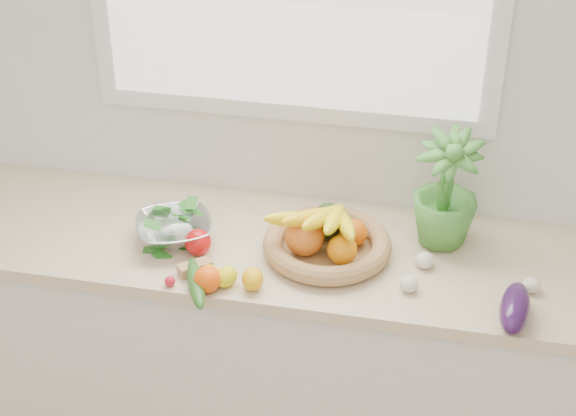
% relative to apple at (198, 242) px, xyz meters
% --- Properties ---
extents(back_wall, '(4.50, 0.02, 2.70)m').
position_rel_apple_xyz_m(back_wall, '(0.22, 0.40, 0.41)').
color(back_wall, white).
rests_on(back_wall, ground).
extents(counter_cabinet, '(2.20, 0.58, 0.86)m').
position_rel_apple_xyz_m(counter_cabinet, '(0.22, 0.10, -0.51)').
color(counter_cabinet, silver).
rests_on(counter_cabinet, ground).
extents(countertop, '(2.24, 0.62, 0.04)m').
position_rel_apple_xyz_m(countertop, '(0.22, 0.10, -0.06)').
color(countertop, beige).
rests_on(countertop, counter_cabinet).
extents(orange_loose, '(0.08, 0.08, 0.08)m').
position_rel_apple_xyz_m(orange_loose, '(0.08, -0.18, -0.00)').
color(orange_loose, '#FF5508').
rests_on(orange_loose, countertop).
extents(lemon_a, '(0.10, 0.10, 0.06)m').
position_rel_apple_xyz_m(lemon_a, '(0.08, -0.15, -0.01)').
color(lemon_a, '#E4BA0C').
rests_on(lemon_a, countertop).
extents(lemon_b, '(0.09, 0.09, 0.06)m').
position_rel_apple_xyz_m(lemon_b, '(0.13, -0.14, -0.01)').
color(lemon_b, yellow).
rests_on(lemon_b, countertop).
extents(lemon_c, '(0.08, 0.09, 0.06)m').
position_rel_apple_xyz_m(lemon_c, '(0.21, -0.14, -0.01)').
color(lemon_c, '#F9B30D').
rests_on(lemon_c, countertop).
extents(apple, '(0.10, 0.10, 0.08)m').
position_rel_apple_xyz_m(apple, '(0.00, 0.00, 0.00)').
color(apple, red).
rests_on(apple, countertop).
extents(ginger, '(0.11, 0.10, 0.03)m').
position_rel_apple_xyz_m(ginger, '(0.02, -0.10, -0.03)').
color(ginger, tan).
rests_on(ginger, countertop).
extents(garlic_a, '(0.07, 0.07, 0.05)m').
position_rel_apple_xyz_m(garlic_a, '(1.01, 0.01, -0.02)').
color(garlic_a, white).
rests_on(garlic_a, countertop).
extents(garlic_b, '(0.08, 0.08, 0.05)m').
position_rel_apple_xyz_m(garlic_b, '(0.69, 0.07, -0.02)').
color(garlic_b, white).
rests_on(garlic_b, countertop).
extents(garlic_c, '(0.07, 0.07, 0.05)m').
position_rel_apple_xyz_m(garlic_c, '(0.66, -0.06, -0.02)').
color(garlic_c, silver).
rests_on(garlic_c, countertop).
extents(eggplant, '(0.10, 0.23, 0.09)m').
position_rel_apple_xyz_m(eggplant, '(0.96, -0.13, 0.00)').
color(eggplant, '#2F103E').
rests_on(eggplant, countertop).
extents(cucumber, '(0.14, 0.25, 0.05)m').
position_rel_apple_xyz_m(cucumber, '(0.05, -0.18, -0.02)').
color(cucumber, '#2A5719').
rests_on(cucumber, countertop).
extents(radish, '(0.04, 0.04, 0.03)m').
position_rel_apple_xyz_m(radish, '(-0.03, -0.18, -0.03)').
color(radish, red).
rests_on(radish, countertop).
extents(potted_herb, '(0.23, 0.23, 0.37)m').
position_rel_apple_xyz_m(potted_herb, '(0.73, 0.22, 0.16)').
color(potted_herb, '#458E33').
rests_on(potted_herb, countertop).
extents(fruit_basket, '(0.51, 0.51, 0.19)m').
position_rel_apple_xyz_m(fruit_basket, '(0.39, 0.08, 0.01)').
color(fruit_basket, '#AD904C').
rests_on(fruit_basket, countertop).
extents(colander_with_spinach, '(0.31, 0.31, 0.12)m').
position_rel_apple_xyz_m(colander_with_spinach, '(-0.09, 0.05, 0.02)').
color(colander_with_spinach, silver).
rests_on(colander_with_spinach, countertop).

